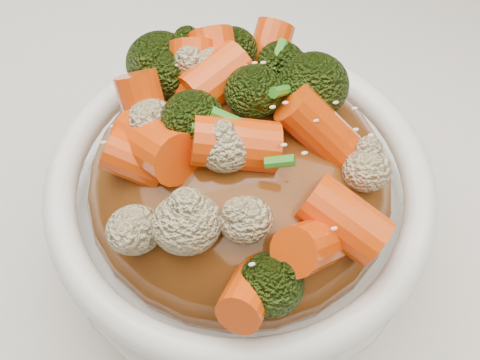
{
  "coord_description": "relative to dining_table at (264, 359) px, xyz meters",
  "views": [
    {
      "loc": [
        -0.07,
        -0.21,
        1.11
      ],
      "look_at": [
        -0.04,
        -0.02,
        0.83
      ],
      "focal_mm": 42.0,
      "sensor_mm": 36.0,
      "label": 1
    }
  ],
  "objects": [
    {
      "name": "dining_table",
      "position": [
        0.0,
        0.0,
        0.0
      ],
      "size": [
        1.2,
        0.8,
        0.75
      ],
      "primitive_type": "cube",
      "color": "brown",
      "rests_on": "floor"
    },
    {
      "name": "tablecloth",
      "position": [
        0.0,
        0.0,
        0.35
      ],
      "size": [
        1.2,
        0.8,
        0.04
      ],
      "primitive_type": "cube",
      "color": "silver",
      "rests_on": "dining_table"
    },
    {
      "name": "bowl",
      "position": [
        -0.04,
        -0.02,
        0.42
      ],
      "size": [
        0.26,
        0.26,
        0.09
      ],
      "primitive_type": null,
      "rotation": [
        0.0,
        0.0,
        0.1
      ],
      "color": "white",
      "rests_on": "tablecloth"
    },
    {
      "name": "sauce_base",
      "position": [
        -0.04,
        -0.02,
        0.45
      ],
      "size": [
        0.2,
        0.2,
        0.1
      ],
      "primitive_type": "ellipsoid",
      "rotation": [
        0.0,
        0.0,
        0.1
      ],
      "color": "#623210",
      "rests_on": "bowl"
    },
    {
      "name": "carrots",
      "position": [
        -0.04,
        -0.02,
        0.52
      ],
      "size": [
        0.2,
        0.2,
        0.05
      ],
      "primitive_type": null,
      "rotation": [
        0.0,
        0.0,
        0.1
      ],
      "color": "#DC4307",
      "rests_on": "sauce_base"
    },
    {
      "name": "broccoli",
      "position": [
        -0.04,
        -0.02,
        0.52
      ],
      "size": [
        0.2,
        0.2,
        0.05
      ],
      "primitive_type": null,
      "rotation": [
        0.0,
        0.0,
        0.1
      ],
      "color": "black",
      "rests_on": "sauce_base"
    },
    {
      "name": "cauliflower",
      "position": [
        -0.04,
        -0.02,
        0.52
      ],
      "size": [
        0.2,
        0.2,
        0.04
      ],
      "primitive_type": null,
      "rotation": [
        0.0,
        0.0,
        0.1
      ],
      "color": "#C8B888",
      "rests_on": "sauce_base"
    },
    {
      "name": "scallions",
      "position": [
        -0.04,
        -0.02,
        0.52
      ],
      "size": [
        0.15,
        0.15,
        0.02
      ],
      "primitive_type": null,
      "rotation": [
        0.0,
        0.0,
        0.1
      ],
      "color": "#2B791C",
      "rests_on": "sauce_base"
    },
    {
      "name": "sesame_seeds",
      "position": [
        -0.04,
        -0.02,
        0.52
      ],
      "size": [
        0.18,
        0.18,
        0.01
      ],
      "primitive_type": null,
      "rotation": [
        0.0,
        0.0,
        0.1
      ],
      "color": "beige",
      "rests_on": "sauce_base"
    }
  ]
}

